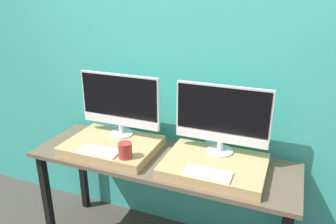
{
  "coord_description": "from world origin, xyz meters",
  "views": [
    {
      "loc": [
        0.78,
        -1.53,
        1.89
      ],
      "look_at": [
        0.0,
        0.41,
        1.08
      ],
      "focal_mm": 35.0,
      "sensor_mm": 36.0,
      "label": 1
    }
  ],
  "objects_px": {
    "keyboard_left": "(99,151)",
    "monitor_right": "(222,117)",
    "monitor_left": "(120,102)",
    "keyboard_right": "(208,173)",
    "mug": "(125,150)"
  },
  "relations": [
    {
      "from": "mug",
      "to": "monitor_right",
      "type": "height_order",
      "value": "monitor_right"
    },
    {
      "from": "monitor_left",
      "to": "keyboard_right",
      "type": "height_order",
      "value": "monitor_left"
    },
    {
      "from": "monitor_left",
      "to": "keyboard_left",
      "type": "bearing_deg",
      "value": -90.0
    },
    {
      "from": "mug",
      "to": "keyboard_right",
      "type": "distance_m",
      "value": 0.55
    },
    {
      "from": "monitor_left",
      "to": "keyboard_left",
      "type": "relative_size",
      "value": 2.17
    },
    {
      "from": "keyboard_left",
      "to": "mug",
      "type": "height_order",
      "value": "mug"
    },
    {
      "from": "keyboard_left",
      "to": "mug",
      "type": "xyz_separation_m",
      "value": [
        0.2,
        -0.0,
        0.04
      ]
    },
    {
      "from": "mug",
      "to": "monitor_right",
      "type": "xyz_separation_m",
      "value": [
        0.55,
        0.31,
        0.2
      ]
    },
    {
      "from": "keyboard_right",
      "to": "keyboard_left",
      "type": "bearing_deg",
      "value": 180.0
    },
    {
      "from": "keyboard_left",
      "to": "keyboard_right",
      "type": "xyz_separation_m",
      "value": [
        0.75,
        0.0,
        0.0
      ]
    },
    {
      "from": "mug",
      "to": "monitor_right",
      "type": "relative_size",
      "value": 0.17
    },
    {
      "from": "keyboard_left",
      "to": "keyboard_right",
      "type": "distance_m",
      "value": 0.75
    },
    {
      "from": "keyboard_left",
      "to": "monitor_right",
      "type": "distance_m",
      "value": 0.85
    },
    {
      "from": "monitor_left",
      "to": "keyboard_left",
      "type": "xyz_separation_m",
      "value": [
        -0.0,
        -0.31,
        -0.25
      ]
    },
    {
      "from": "monitor_left",
      "to": "mug",
      "type": "relative_size",
      "value": 5.93
    }
  ]
}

